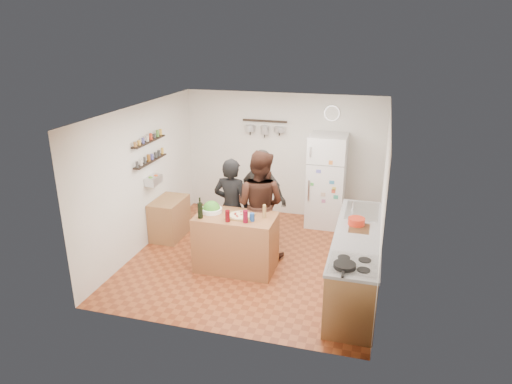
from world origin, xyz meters
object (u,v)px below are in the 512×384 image
(counter_run, at_px, (356,262))
(wall_clock, at_px, (332,113))
(wine_bottle, at_px, (200,211))
(fridge, at_px, (326,181))
(pepper_mill, at_px, (264,212))
(skillet, at_px, (345,266))
(red_bowl, at_px, (356,221))
(person_center, at_px, (259,204))
(person_left, at_px, (232,207))
(side_table, at_px, (170,218))
(salad_bowl, at_px, (212,210))
(salt_canister, at_px, (252,217))
(prep_island, at_px, (236,242))
(person_back, at_px, (262,198))

(counter_run, relative_size, wall_clock, 8.77)
(wine_bottle, bearing_deg, fridge, 55.43)
(pepper_mill, bearing_deg, wall_clock, 74.23)
(fridge, relative_size, wall_clock, 6.00)
(skillet, xyz_separation_m, red_bowl, (0.05, 1.36, 0.03))
(pepper_mill, distance_m, person_center, 0.55)
(pepper_mill, height_order, person_left, person_left)
(fridge, relative_size, side_table, 2.25)
(salad_bowl, height_order, red_bowl, red_bowl)
(salad_bowl, distance_m, person_center, 0.82)
(wine_bottle, bearing_deg, pepper_mill, 15.87)
(salad_bowl, xyz_separation_m, person_center, (0.65, 0.50, -0.02))
(salt_canister, relative_size, person_left, 0.07)
(counter_run, bearing_deg, fridge, 108.06)
(salt_canister, relative_size, skillet, 0.46)
(wall_clock, bearing_deg, person_left, -124.07)
(prep_island, xyz_separation_m, wall_clock, (1.14, 2.49, 1.69))
(prep_island, distance_m, pepper_mill, 0.71)
(skillet, distance_m, side_table, 3.94)
(prep_island, relative_size, red_bowl, 5.04)
(skillet, relative_size, side_table, 0.34)
(salad_bowl, height_order, wall_clock, wall_clock)
(salt_canister, relative_size, side_table, 0.16)
(wine_bottle, relative_size, side_table, 0.30)
(side_table, bearing_deg, wine_bottle, -44.24)
(pepper_mill, height_order, skillet, pepper_mill)
(person_center, height_order, counter_run, person_center)
(person_left, xyz_separation_m, skillet, (2.01, -1.68, 0.10))
(person_center, bearing_deg, red_bowl, 174.87)
(side_table, bearing_deg, pepper_mill, -20.64)
(skillet, bearing_deg, wine_bottle, 156.56)
(prep_island, relative_size, person_back, 0.72)
(salad_bowl, bearing_deg, counter_run, -4.76)
(prep_island, height_order, person_center, person_center)
(salt_canister, height_order, red_bowl, salt_canister)
(prep_island, distance_m, person_center, 0.76)
(person_left, xyz_separation_m, side_table, (-1.33, 0.33, -0.48))
(wine_bottle, bearing_deg, person_center, 46.46)
(red_bowl, height_order, wall_clock, wall_clock)
(counter_run, bearing_deg, person_center, 157.23)
(wine_bottle, distance_m, side_table, 1.61)
(counter_run, height_order, side_table, counter_run)
(person_left, height_order, counter_run, person_left)
(fridge, xyz_separation_m, wall_clock, (0.00, 0.33, 1.25))
(person_center, relative_size, side_table, 2.30)
(prep_island, height_order, skillet, skillet)
(salad_bowl, relative_size, pepper_mill, 1.91)
(person_back, relative_size, counter_run, 0.66)
(salt_canister, relative_size, wall_clock, 0.42)
(wine_bottle, relative_size, person_center, 0.13)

